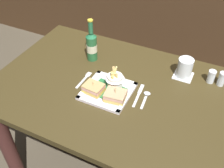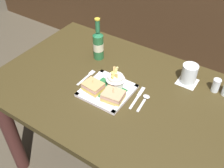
{
  "view_description": "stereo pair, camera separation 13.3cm",
  "coord_description": "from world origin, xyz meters",
  "px_view_note": "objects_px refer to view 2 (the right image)",
  "views": [
    {
      "loc": [
        0.42,
        -0.93,
        1.67
      ],
      "look_at": [
        -0.01,
        -0.02,
        0.8
      ],
      "focal_mm": 42.57,
      "sensor_mm": 36.0,
      "label": 1
    },
    {
      "loc": [
        0.54,
        -0.86,
        1.67
      ],
      "look_at": [
        -0.01,
        -0.02,
        0.8
      ],
      "focal_mm": 42.57,
      "sensor_mm": 36.0,
      "label": 2
    }
  ],
  "objects_px": {
    "sandwich_half_left": "(93,87)",
    "fork": "(87,77)",
    "spoon": "(145,99)",
    "sandwich_half_right": "(113,96)",
    "dining_table": "(116,109)",
    "square_plate": "(107,91)",
    "knife": "(138,97)",
    "fries_cup": "(116,79)",
    "water_glass": "(189,75)",
    "beer_bottle": "(98,44)",
    "salt_shaker": "(216,86)"
  },
  "relations": [
    {
      "from": "square_plate",
      "to": "fries_cup",
      "type": "relative_size",
      "value": 2.04
    },
    {
      "from": "fries_cup",
      "to": "beer_bottle",
      "type": "bearing_deg",
      "value": 143.23
    },
    {
      "from": "sandwich_half_left",
      "to": "sandwich_half_right",
      "type": "xyz_separation_m",
      "value": [
        0.12,
        0.0,
        -0.0
      ]
    },
    {
      "from": "water_glass",
      "to": "knife",
      "type": "relative_size",
      "value": 0.61
    },
    {
      "from": "dining_table",
      "to": "fork",
      "type": "relative_size",
      "value": 8.93
    },
    {
      "from": "sandwich_half_left",
      "to": "sandwich_half_right",
      "type": "height_order",
      "value": "sandwich_half_right"
    },
    {
      "from": "dining_table",
      "to": "knife",
      "type": "xyz_separation_m",
      "value": [
        0.12,
        0.0,
        0.16
      ]
    },
    {
      "from": "square_plate",
      "to": "knife",
      "type": "distance_m",
      "value": 0.16
    },
    {
      "from": "beer_bottle",
      "to": "spoon",
      "type": "relative_size",
      "value": 2.03
    },
    {
      "from": "sandwich_half_right",
      "to": "knife",
      "type": "height_order",
      "value": "sandwich_half_right"
    },
    {
      "from": "dining_table",
      "to": "fork",
      "type": "height_order",
      "value": "fork"
    },
    {
      "from": "sandwich_half_left",
      "to": "fork",
      "type": "bearing_deg",
      "value": 142.91
    },
    {
      "from": "knife",
      "to": "sandwich_half_right",
      "type": "bearing_deg",
      "value": -134.73
    },
    {
      "from": "sandwich_half_left",
      "to": "knife",
      "type": "xyz_separation_m",
      "value": [
        0.21,
        0.09,
        -0.03
      ]
    },
    {
      "from": "water_glass",
      "to": "spoon",
      "type": "distance_m",
      "value": 0.27
    },
    {
      "from": "sandwich_half_right",
      "to": "water_glass",
      "type": "height_order",
      "value": "water_glass"
    },
    {
      "from": "square_plate",
      "to": "sandwich_half_left",
      "type": "height_order",
      "value": "sandwich_half_left"
    },
    {
      "from": "square_plate",
      "to": "fries_cup",
      "type": "bearing_deg",
      "value": 71.24
    },
    {
      "from": "square_plate",
      "to": "sandwich_half_right",
      "type": "height_order",
      "value": "sandwich_half_right"
    },
    {
      "from": "knife",
      "to": "dining_table",
      "type": "bearing_deg",
      "value": -178.7
    },
    {
      "from": "spoon",
      "to": "water_glass",
      "type": "bearing_deg",
      "value": 62.31
    },
    {
      "from": "fries_cup",
      "to": "spoon",
      "type": "height_order",
      "value": "fries_cup"
    },
    {
      "from": "sandwich_half_left",
      "to": "salt_shaker",
      "type": "relative_size",
      "value": 1.41
    },
    {
      "from": "sandwich_half_right",
      "to": "knife",
      "type": "relative_size",
      "value": 0.63
    },
    {
      "from": "fork",
      "to": "spoon",
      "type": "relative_size",
      "value": 1.16
    },
    {
      "from": "salt_shaker",
      "to": "fork",
      "type": "bearing_deg",
      "value": -156.08
    },
    {
      "from": "sandwich_half_left",
      "to": "water_glass",
      "type": "distance_m",
      "value": 0.5
    },
    {
      "from": "beer_bottle",
      "to": "knife",
      "type": "relative_size",
      "value": 1.46
    },
    {
      "from": "spoon",
      "to": "fork",
      "type": "bearing_deg",
      "value": -176.79
    },
    {
      "from": "dining_table",
      "to": "fries_cup",
      "type": "bearing_deg",
      "value": 174.96
    },
    {
      "from": "spoon",
      "to": "sandwich_half_left",
      "type": "bearing_deg",
      "value": -159.36
    },
    {
      "from": "dining_table",
      "to": "square_plate",
      "type": "relative_size",
      "value": 5.47
    },
    {
      "from": "knife",
      "to": "water_glass",
      "type": "bearing_deg",
      "value": 55.94
    },
    {
      "from": "square_plate",
      "to": "beer_bottle",
      "type": "xyz_separation_m",
      "value": [
        -0.21,
        0.22,
        0.09
      ]
    },
    {
      "from": "square_plate",
      "to": "beer_bottle",
      "type": "relative_size",
      "value": 0.93
    },
    {
      "from": "sandwich_half_right",
      "to": "fork",
      "type": "relative_size",
      "value": 0.75
    },
    {
      "from": "square_plate",
      "to": "fork",
      "type": "xyz_separation_m",
      "value": [
        -0.16,
        0.04,
        -0.01
      ]
    },
    {
      "from": "sandwich_half_left",
      "to": "fork",
      "type": "distance_m",
      "value": 0.13
    },
    {
      "from": "sandwich_half_left",
      "to": "spoon",
      "type": "bearing_deg",
      "value": 20.64
    },
    {
      "from": "fork",
      "to": "spoon",
      "type": "bearing_deg",
      "value": 3.21
    },
    {
      "from": "dining_table",
      "to": "knife",
      "type": "height_order",
      "value": "knife"
    },
    {
      "from": "spoon",
      "to": "square_plate",
      "type": "bearing_deg",
      "value": -163.21
    },
    {
      "from": "sandwich_half_right",
      "to": "beer_bottle",
      "type": "relative_size",
      "value": 0.43
    },
    {
      "from": "sandwich_half_left",
      "to": "water_glass",
      "type": "bearing_deg",
      "value": 41.66
    },
    {
      "from": "fork",
      "to": "salt_shaker",
      "type": "relative_size",
      "value": 2.0
    },
    {
      "from": "water_glass",
      "to": "fork",
      "type": "bearing_deg",
      "value": -151.29
    },
    {
      "from": "fries_cup",
      "to": "dining_table",
      "type": "bearing_deg",
      "value": -5.04
    },
    {
      "from": "sandwich_half_right",
      "to": "spoon",
      "type": "height_order",
      "value": "sandwich_half_right"
    },
    {
      "from": "dining_table",
      "to": "sandwich_half_right",
      "type": "relative_size",
      "value": 11.83
    },
    {
      "from": "fork",
      "to": "spoon",
      "type": "xyz_separation_m",
      "value": [
        0.34,
        0.02,
        0.0
      ]
    }
  ]
}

